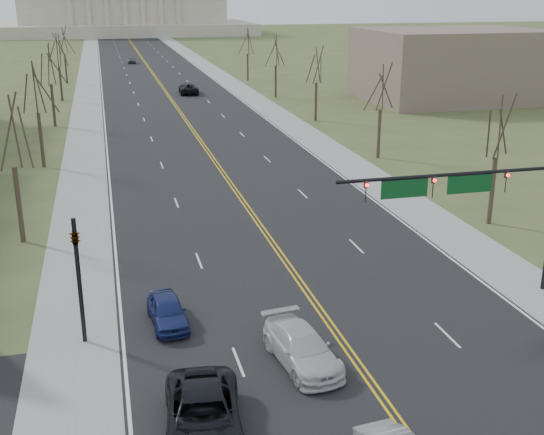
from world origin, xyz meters
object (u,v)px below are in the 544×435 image
signal_mast (468,193)px  car_sb_outer_second (167,311)px  car_sb_outer_lead (203,416)px  car_far_nb (188,88)px  car_sb_inner_second (302,348)px  car_far_sb (132,60)px  signal_left (78,267)px

signal_mast → car_sb_outer_second: 15.91m
car_sb_outer_second → car_sb_outer_lead: bearing=-91.8°
car_far_nb → car_sb_inner_second: bearing=88.8°
car_sb_outer_second → car_far_sb: bearing=83.6°
signal_left → car_far_nb: bearing=79.2°
car_sb_inner_second → car_sb_outer_second: car_sb_inner_second is taller
signal_mast → car_sb_inner_second: bearing=-156.4°
signal_left → car_sb_inner_second: 10.52m
signal_left → car_far_sb: (8.54, 125.81, -2.98)m
car_far_nb → car_far_sb: bearing=-80.0°
signal_left → car_sb_outer_lead: 9.76m
car_far_nb → car_far_sb: 49.01m
car_sb_outer_lead → car_far_sb: size_ratio=1.41×
car_sb_inner_second → car_far_sb: size_ratio=1.23×
car_far_nb → car_far_sb: (-6.20, 48.62, -0.11)m
signal_mast → car_sb_inner_second: (-9.79, -4.27, -4.99)m
car_sb_outer_lead → car_sb_outer_second: 9.08m
car_sb_outer_second → car_far_sb: (4.66, 125.03, 0.03)m
signal_mast → car_far_nb: 77.47m
car_sb_outer_second → car_far_nb: bearing=77.6°
car_far_nb → car_sb_outer_second: bearing=84.7°
car_sb_outer_lead → car_sb_inner_second: 6.32m
car_sb_inner_second → signal_left: bearing=147.1°
car_sb_inner_second → car_far_sb: bearing=82.4°
car_sb_outer_second → car_far_sb: size_ratio=0.96×
signal_left → car_sb_outer_second: (3.88, 0.78, -3.01)m
signal_mast → car_far_sb: 126.35m
signal_mast → car_far_sb: bearing=94.7°
car_sb_outer_lead → car_sb_outer_second: size_ratio=1.47×
car_sb_outer_lead → car_far_sb: bearing=94.6°
car_sb_outer_second → car_far_nb: car_far_nb is taller
car_far_nb → signal_left: bearing=81.9°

